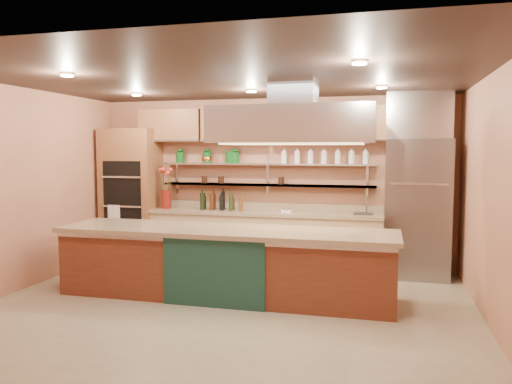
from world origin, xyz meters
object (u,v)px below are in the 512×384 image
(island, at_px, (225,263))
(copper_kettle, at_px, (206,159))
(refrigerator, at_px, (417,208))
(green_canister, at_px, (230,157))
(kitchen_scale, at_px, (287,209))
(flower_vase, at_px, (166,199))

(island, distance_m, copper_kettle, 2.56)
(island, relative_size, copper_kettle, 25.67)
(copper_kettle, bearing_deg, refrigerator, -3.80)
(green_canister, bearing_deg, refrigerator, -4.34)
(island, relative_size, kitchen_scale, 26.81)
(flower_vase, relative_size, kitchen_scale, 1.92)
(flower_vase, bearing_deg, copper_kettle, 18.29)
(copper_kettle, xyz_separation_m, green_canister, (0.43, 0.00, 0.03))
(kitchen_scale, distance_m, green_canister, 1.34)
(island, relative_size, green_canister, 21.91)
(copper_kettle, bearing_deg, island, -63.85)
(flower_vase, distance_m, copper_kettle, 0.99)
(island, distance_m, flower_vase, 2.47)
(refrigerator, xyz_separation_m, island, (-2.50, -1.73, -0.60))
(refrigerator, xyz_separation_m, kitchen_scale, (-2.01, 0.01, -0.07))
(refrigerator, distance_m, flower_vase, 4.13)
(refrigerator, bearing_deg, kitchen_scale, 179.71)
(green_canister, bearing_deg, copper_kettle, 180.00)
(flower_vase, xyz_separation_m, green_canister, (1.10, 0.22, 0.73))
(island, xyz_separation_m, copper_kettle, (-0.96, 1.96, 1.33))
(flower_vase, xyz_separation_m, kitchen_scale, (2.12, 0.00, -0.11))
(refrigerator, distance_m, island, 3.10)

